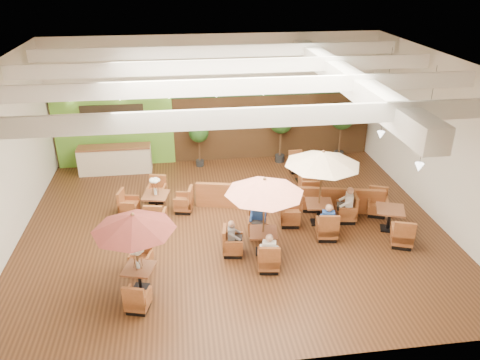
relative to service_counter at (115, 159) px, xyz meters
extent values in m
plane|color=#381E0F|center=(4.40, -5.10, -0.58)|extent=(14.00, 14.00, 0.00)
cube|color=silver|center=(4.40, 0.90, 2.17)|extent=(14.00, 0.04, 5.50)
cube|color=silver|center=(4.40, -11.10, 2.17)|extent=(14.00, 0.04, 5.50)
cube|color=silver|center=(11.40, -5.10, 2.17)|extent=(0.04, 12.00, 5.50)
cube|color=white|center=(4.40, -5.10, 4.92)|extent=(14.00, 12.00, 0.04)
cube|color=brown|center=(4.40, 0.84, 1.02)|extent=(13.90, 0.10, 3.20)
cube|color=#1E3819|center=(4.40, 0.83, 2.47)|extent=(13.90, 0.12, 0.35)
cube|color=#60A02E|center=(0.00, 0.78, 1.02)|extent=(5.00, 0.08, 3.20)
cube|color=black|center=(0.00, 0.70, 1.82)|extent=(2.60, 0.08, 0.70)
cube|color=white|center=(7.90, -5.10, 4.37)|extent=(0.60, 11.00, 0.60)
cube|color=white|center=(4.40, -9.10, 4.57)|extent=(13.60, 0.12, 0.45)
cube|color=white|center=(4.40, -6.40, 4.57)|extent=(13.60, 0.12, 0.45)
cube|color=white|center=(4.40, -3.80, 4.57)|extent=(13.60, 0.12, 0.45)
cube|color=white|center=(4.40, -1.10, 4.57)|extent=(13.60, 0.12, 0.45)
cylinder|color=black|center=(10.20, -6.10, 3.32)|extent=(0.01, 0.01, 3.20)
cone|color=white|center=(10.20, -6.10, 1.72)|extent=(0.28, 0.28, 0.28)
cylinder|color=black|center=(10.20, -3.10, 3.32)|extent=(0.01, 0.01, 3.20)
cone|color=white|center=(10.20, -3.10, 1.72)|extent=(0.28, 0.28, 0.28)
sphere|color=#FFEAC6|center=(-1.60, 0.60, 2.47)|extent=(0.14, 0.14, 0.14)
sphere|color=#FFEAC6|center=(0.40, 0.60, 2.47)|extent=(0.14, 0.14, 0.14)
sphere|color=#FFEAC6|center=(2.40, 0.60, 2.47)|extent=(0.14, 0.14, 0.14)
sphere|color=#FFEAC6|center=(4.40, 0.60, 2.47)|extent=(0.14, 0.14, 0.14)
sphere|color=#FFEAC6|center=(6.40, 0.60, 2.47)|extent=(0.14, 0.14, 0.14)
sphere|color=#FFEAC6|center=(8.40, 0.60, 2.47)|extent=(0.14, 0.14, 0.14)
sphere|color=#FFEAC6|center=(10.40, 0.60, 2.47)|extent=(0.14, 0.14, 0.14)
cube|color=beige|center=(0.00, 0.00, -0.03)|extent=(3.00, 0.70, 1.10)
cube|color=brown|center=(0.00, 0.00, 0.57)|extent=(3.00, 0.75, 0.06)
cube|color=brown|center=(6.52, -4.20, -0.12)|extent=(6.61, 1.69, 0.93)
cube|color=brown|center=(1.46, -8.03, 0.08)|extent=(0.97, 0.97, 0.06)
cylinder|color=black|center=(1.46, -8.03, -0.24)|extent=(0.09, 0.09, 0.61)
cube|color=black|center=(1.46, -8.03, -0.56)|extent=(0.51, 0.51, 0.04)
cube|color=brown|center=(1.46, -8.91, -0.31)|extent=(0.71, 0.71, 0.29)
cube|color=brown|center=(1.53, -9.14, -0.03)|extent=(0.58, 0.24, 0.65)
cube|color=brown|center=(1.20, -8.83, -0.12)|extent=(0.21, 0.51, 0.26)
cube|color=brown|center=(1.72, -8.98, -0.12)|extent=(0.21, 0.51, 0.26)
cube|color=black|center=(1.46, -8.91, -0.52)|extent=(0.63, 0.63, 0.13)
cube|color=brown|center=(1.46, -7.15, -0.31)|extent=(0.71, 0.71, 0.29)
cube|color=brown|center=(1.40, -6.92, -0.03)|extent=(0.58, 0.24, 0.65)
cube|color=brown|center=(1.72, -7.23, -0.12)|extent=(0.21, 0.51, 0.26)
cube|color=brown|center=(1.20, -7.08, -0.12)|extent=(0.21, 0.51, 0.26)
cube|color=black|center=(1.46, -7.15, -0.52)|extent=(0.63, 0.63, 0.13)
cylinder|color=brown|center=(1.46, -8.03, 0.57)|extent=(0.06, 0.06, 2.30)
cone|color=#59201A|center=(1.46, -8.03, 1.54)|extent=(2.21, 2.21, 0.45)
sphere|color=brown|center=(1.46, -8.03, 1.77)|extent=(0.10, 0.10, 0.10)
cylinder|color=silver|center=(1.46, -8.03, 0.22)|extent=(0.10, 0.10, 0.22)
cube|color=brown|center=(5.13, -6.73, 0.13)|extent=(0.95, 0.95, 0.06)
cylinder|color=black|center=(5.13, -6.73, -0.22)|extent=(0.10, 0.10, 0.65)
cube|color=black|center=(5.13, -6.73, -0.56)|extent=(0.50, 0.50, 0.04)
cube|color=brown|center=(5.13, -7.67, -0.29)|extent=(0.69, 0.69, 0.32)
cube|color=brown|center=(5.17, -7.92, 0.01)|extent=(0.62, 0.19, 0.69)
cube|color=brown|center=(4.85, -7.63, -0.09)|extent=(0.16, 0.55, 0.28)
cube|color=brown|center=(5.41, -7.71, -0.09)|extent=(0.16, 0.55, 0.28)
cube|color=black|center=(5.13, -7.67, -0.51)|extent=(0.62, 0.62, 0.14)
cube|color=brown|center=(5.13, -5.80, -0.29)|extent=(0.69, 0.69, 0.32)
cube|color=brown|center=(5.09, -5.54, 0.01)|extent=(0.62, 0.19, 0.69)
cube|color=brown|center=(5.41, -5.84, -0.09)|extent=(0.16, 0.55, 0.28)
cube|color=brown|center=(4.85, -5.76, -0.09)|extent=(0.16, 0.55, 0.28)
cube|color=black|center=(5.13, -5.80, -0.51)|extent=(0.62, 0.62, 0.14)
cube|color=brown|center=(4.20, -6.73, -0.29)|extent=(0.69, 0.69, 0.32)
cube|color=brown|center=(4.45, -6.70, 0.01)|extent=(0.19, 0.62, 0.69)
cube|color=brown|center=(4.24, -6.45, -0.09)|extent=(0.55, 0.16, 0.28)
cube|color=brown|center=(4.15, -7.02, -0.09)|extent=(0.55, 0.16, 0.28)
cube|color=black|center=(4.20, -6.73, -0.51)|extent=(0.62, 0.62, 0.14)
cylinder|color=brown|center=(5.13, -6.73, 0.65)|extent=(0.06, 0.06, 2.46)
cone|color=#DF826C|center=(5.13, -6.73, 1.70)|extent=(2.36, 2.36, 0.45)
sphere|color=brown|center=(5.13, -6.73, 1.93)|extent=(0.10, 0.10, 0.10)
cube|color=brown|center=(7.32, -5.26, 0.17)|extent=(1.01, 1.01, 0.06)
cylinder|color=black|center=(7.32, -5.26, -0.20)|extent=(0.10, 0.10, 0.69)
cube|color=black|center=(7.32, -5.26, -0.56)|extent=(0.54, 0.54, 0.04)
cube|color=brown|center=(7.32, -6.25, -0.27)|extent=(0.74, 0.74, 0.33)
cube|color=brown|center=(7.36, -6.52, 0.04)|extent=(0.66, 0.20, 0.73)
cube|color=brown|center=(7.02, -6.20, -0.06)|extent=(0.17, 0.58, 0.29)
cube|color=brown|center=(7.62, -6.29, -0.06)|extent=(0.17, 0.58, 0.29)
cube|color=black|center=(7.32, -6.25, -0.51)|extent=(0.65, 0.65, 0.15)
cube|color=brown|center=(7.32, -4.26, -0.27)|extent=(0.74, 0.74, 0.33)
cube|color=brown|center=(7.28, -3.99, 0.04)|extent=(0.66, 0.20, 0.73)
cube|color=brown|center=(7.62, -4.31, -0.06)|extent=(0.17, 0.58, 0.29)
cube|color=brown|center=(7.02, -4.22, -0.06)|extent=(0.17, 0.58, 0.29)
cube|color=black|center=(7.32, -4.26, -0.51)|extent=(0.65, 0.65, 0.15)
cube|color=brown|center=(6.33, -5.26, -0.27)|extent=(0.74, 0.74, 0.33)
cube|color=brown|center=(6.60, -5.21, 0.04)|extent=(0.20, 0.66, 0.73)
cube|color=brown|center=(6.37, -4.96, -0.06)|extent=(0.58, 0.17, 0.29)
cube|color=brown|center=(6.28, -5.55, -0.06)|extent=(0.58, 0.17, 0.29)
cube|color=black|center=(6.33, -5.26, -0.51)|extent=(0.65, 0.65, 0.15)
cube|color=brown|center=(8.31, -5.26, -0.27)|extent=(0.74, 0.74, 0.33)
cube|color=brown|center=(8.04, -5.30, 0.04)|extent=(0.20, 0.66, 0.73)
cube|color=brown|center=(8.27, -5.55, -0.06)|extent=(0.58, 0.17, 0.29)
cube|color=brown|center=(8.36, -4.96, -0.06)|extent=(0.58, 0.17, 0.29)
cube|color=black|center=(8.31, -5.26, -0.51)|extent=(0.65, 0.65, 0.15)
cylinder|color=brown|center=(7.32, -5.26, 0.72)|extent=(0.06, 0.06, 2.61)
cone|color=beige|center=(7.32, -5.26, 1.85)|extent=(2.51, 2.51, 0.45)
sphere|color=brown|center=(7.32, -5.26, 2.08)|extent=(0.10, 0.10, 0.10)
cube|color=brown|center=(1.81, -3.83, 0.14)|extent=(1.01, 1.01, 0.06)
cylinder|color=black|center=(1.81, -3.83, -0.21)|extent=(0.10, 0.10, 0.67)
cube|color=black|center=(1.81, -3.83, -0.56)|extent=(0.54, 0.54, 0.04)
cube|color=brown|center=(1.81, -4.79, -0.28)|extent=(0.74, 0.74, 0.32)
cube|color=brown|center=(1.86, -5.05, 0.02)|extent=(0.63, 0.23, 0.71)
cube|color=brown|center=(1.52, -4.73, -0.08)|extent=(0.19, 0.56, 0.28)
cube|color=brown|center=(2.09, -4.85, -0.08)|extent=(0.19, 0.56, 0.28)
cube|color=black|center=(1.81, -4.79, -0.51)|extent=(0.66, 0.66, 0.14)
cube|color=brown|center=(1.81, -2.87, -0.28)|extent=(0.74, 0.74, 0.32)
cube|color=brown|center=(1.75, -2.62, 0.02)|extent=(0.63, 0.23, 0.71)
cube|color=brown|center=(2.09, -2.93, -0.08)|extent=(0.19, 0.56, 0.28)
cube|color=brown|center=(1.52, -2.81, -0.08)|extent=(0.19, 0.56, 0.28)
cube|color=black|center=(1.81, -2.87, -0.51)|extent=(0.66, 0.66, 0.14)
cube|color=brown|center=(0.85, -3.83, -0.28)|extent=(0.74, 0.74, 0.32)
cube|color=brown|center=(1.11, -3.78, 0.02)|extent=(0.23, 0.63, 0.71)
cube|color=brown|center=(0.91, -3.55, -0.08)|extent=(0.56, 0.19, 0.28)
cube|color=brown|center=(0.79, -4.12, -0.08)|extent=(0.56, 0.19, 0.28)
cube|color=black|center=(0.85, -3.83, -0.51)|extent=(0.66, 0.66, 0.14)
cube|color=brown|center=(2.76, -3.83, -0.28)|extent=(0.74, 0.74, 0.32)
cube|color=brown|center=(2.51, -3.88, 0.02)|extent=(0.23, 0.63, 0.71)
cube|color=brown|center=(2.71, -4.12, -0.08)|extent=(0.56, 0.19, 0.28)
cube|color=brown|center=(2.82, -3.55, -0.08)|extent=(0.56, 0.19, 0.28)
cube|color=black|center=(2.76, -3.83, -0.51)|extent=(0.66, 0.66, 0.14)
cylinder|color=silver|center=(1.81, -3.83, 0.28)|extent=(0.10, 0.10, 0.22)
cube|color=brown|center=(9.54, -5.97, 0.17)|extent=(1.15, 1.15, 0.06)
cylinder|color=black|center=(9.54, -5.97, -0.20)|extent=(0.10, 0.10, 0.69)
cube|color=black|center=(9.54, -5.97, -0.56)|extent=(0.61, 0.61, 0.04)
cube|color=brown|center=(9.54, -6.97, -0.27)|extent=(0.84, 0.84, 0.34)
cube|color=brown|center=(9.63, -7.23, 0.05)|extent=(0.65, 0.32, 0.73)
cube|color=brown|center=(9.25, -6.86, -0.06)|extent=(0.28, 0.57, 0.29)
cube|color=brown|center=(9.82, -7.08, -0.06)|extent=(0.28, 0.57, 0.29)
cube|color=black|center=(9.54, -6.97, -0.51)|extent=(0.74, 0.74, 0.15)
cube|color=brown|center=(9.54, -4.98, -0.27)|extent=(0.84, 0.84, 0.34)
cube|color=brown|center=(9.44, -4.72, 0.05)|extent=(0.65, 0.32, 0.73)
cube|color=brown|center=(9.82, -5.08, -0.06)|extent=(0.28, 0.57, 0.29)
cube|color=brown|center=(9.25, -4.87, -0.06)|extent=(0.28, 0.57, 0.29)
cube|color=black|center=(9.54, -4.98, -0.51)|extent=(0.74, 0.74, 0.15)
cube|color=brown|center=(7.61, -1.87, 0.10)|extent=(0.83, 0.83, 0.06)
cylinder|color=black|center=(7.61, -1.87, -0.23)|extent=(0.09, 0.09, 0.62)
cube|color=black|center=(7.61, -1.87, -0.56)|extent=(0.44, 0.44, 0.04)
cube|color=brown|center=(7.61, -2.77, -0.30)|extent=(0.61, 0.61, 0.30)
cube|color=brown|center=(7.60, -3.02, -0.02)|extent=(0.59, 0.12, 0.66)
cube|color=brown|center=(7.33, -2.78, -0.11)|extent=(0.10, 0.52, 0.26)
cube|color=brown|center=(7.88, -2.76, -0.11)|extent=(0.10, 0.52, 0.26)
cube|color=black|center=(7.61, -2.77, -0.52)|extent=(0.54, 0.54, 0.13)
cube|color=brown|center=(7.61, -0.98, -0.30)|extent=(0.61, 0.61, 0.30)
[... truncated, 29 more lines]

